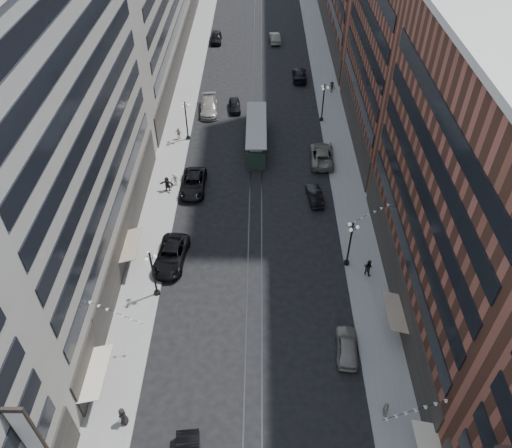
{
  "coord_description": "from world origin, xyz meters",
  "views": [
    {
      "loc": [
        0.38,
        -2.53,
        36.69
      ],
      "look_at": [
        0.12,
        32.52,
        5.0
      ],
      "focal_mm": 35.0,
      "sensor_mm": 36.0,
      "label": 1
    }
  ],
  "objects_px": {
    "pedestrian_9": "(332,87)",
    "car_10": "(315,195)",
    "pedestrian_6": "(179,133)",
    "pedestrian_extra_0": "(175,179)",
    "lamppost_sw_mid": "(186,119)",
    "car_7": "(193,184)",
    "car_2": "(171,256)",
    "car_14": "(275,38)",
    "pedestrian_extra_2": "(123,416)",
    "car_11": "(322,155)",
    "pedestrian_extra_1": "(386,409)",
    "car_8": "(209,107)",
    "pedestrian_5": "(167,184)",
    "car_4": "(347,346)",
    "car_12": "(299,75)",
    "car_13": "(235,106)",
    "lamppost_se_far": "(350,243)",
    "lamppost_sw_far": "(153,272)",
    "lamppost_se_mid": "(323,101)",
    "streetcar": "(256,136)",
    "car_9": "(216,37)",
    "pedestrian_8": "(330,147)",
    "pedestrian_7": "(368,267)",
    "pedestrian_2": "(134,244)"
  },
  "relations": [
    {
      "from": "pedestrian_9",
      "to": "car_10",
      "type": "bearing_deg",
      "value": -77.67
    },
    {
      "from": "pedestrian_6",
      "to": "pedestrian_extra_0",
      "type": "distance_m",
      "value": 10.23
    },
    {
      "from": "lamppost_sw_mid",
      "to": "car_7",
      "type": "distance_m",
      "value": 11.21
    },
    {
      "from": "car_2",
      "to": "pedestrian_6",
      "type": "height_order",
      "value": "pedestrian_6"
    },
    {
      "from": "car_14",
      "to": "pedestrian_extra_2",
      "type": "distance_m",
      "value": 73.85
    },
    {
      "from": "car_11",
      "to": "pedestrian_extra_1",
      "type": "relative_size",
      "value": 3.67
    },
    {
      "from": "car_7",
      "to": "car_14",
      "type": "height_order",
      "value": "car_7"
    },
    {
      "from": "pedestrian_extra_2",
      "to": "car_8",
      "type": "bearing_deg",
      "value": 174.02
    },
    {
      "from": "pedestrian_5",
      "to": "pedestrian_extra_0",
      "type": "distance_m",
      "value": 1.3
    },
    {
      "from": "car_4",
      "to": "car_12",
      "type": "relative_size",
      "value": 0.82
    },
    {
      "from": "car_13",
      "to": "car_8",
      "type": "bearing_deg",
      "value": -175.19
    },
    {
      "from": "pedestrian_extra_2",
      "to": "car_4",
      "type": "bearing_deg",
      "value": 107.51
    },
    {
      "from": "car_2",
      "to": "pedestrian_9",
      "type": "xyz_separation_m",
      "value": [
        19.88,
        36.12,
        0.15
      ]
    },
    {
      "from": "pedestrian_9",
      "to": "pedestrian_5",
      "type": "bearing_deg",
      "value": -109.14
    },
    {
      "from": "lamppost_se_far",
      "to": "pedestrian_9",
      "type": "xyz_separation_m",
      "value": [
        2.28,
        36.41,
        -2.09
      ]
    },
    {
      "from": "lamppost_sw_far",
      "to": "lamppost_se_mid",
      "type": "bearing_deg",
      "value": 60.1
    },
    {
      "from": "lamppost_se_mid",
      "to": "car_14",
      "type": "xyz_separation_m",
      "value": [
        -6.06,
        28.11,
        -2.28
      ]
    },
    {
      "from": "streetcar",
      "to": "car_14",
      "type": "xyz_separation_m",
      "value": [
        3.14,
        34.41,
        -0.67
      ]
    },
    {
      "from": "car_10",
      "to": "car_9",
      "type": "bearing_deg",
      "value": -78.77
    },
    {
      "from": "car_10",
      "to": "car_12",
      "type": "height_order",
      "value": "car_12"
    },
    {
      "from": "lamppost_se_mid",
      "to": "pedestrian_5",
      "type": "distance_m",
      "value": 25.5
    },
    {
      "from": "car_7",
      "to": "lamppost_se_mid",
      "type": "bearing_deg",
      "value": 43.97
    },
    {
      "from": "car_11",
      "to": "pedestrian_8",
      "type": "bearing_deg",
      "value": -122.41
    },
    {
      "from": "car_14",
      "to": "pedestrian_8",
      "type": "relative_size",
      "value": 2.95
    },
    {
      "from": "lamppost_se_far",
      "to": "pedestrian_extra_0",
      "type": "relative_size",
      "value": 3.29
    },
    {
      "from": "car_11",
      "to": "pedestrian_7",
      "type": "distance_m",
      "value": 19.69
    },
    {
      "from": "pedestrian_9",
      "to": "pedestrian_7",
      "type": "bearing_deg",
      "value": -68.21
    },
    {
      "from": "pedestrian_2",
      "to": "car_11",
      "type": "bearing_deg",
      "value": 37.06
    },
    {
      "from": "car_7",
      "to": "car_9",
      "type": "relative_size",
      "value": 1.22
    },
    {
      "from": "lamppost_se_mid",
      "to": "car_9",
      "type": "bearing_deg",
      "value": 121.0
    },
    {
      "from": "pedestrian_2",
      "to": "car_8",
      "type": "distance_m",
      "value": 29.13
    },
    {
      "from": "pedestrian_7",
      "to": "pedestrian_extra_0",
      "type": "height_order",
      "value": "pedestrian_7"
    },
    {
      "from": "lamppost_sw_mid",
      "to": "pedestrian_7",
      "type": "relative_size",
      "value": 2.96
    },
    {
      "from": "pedestrian_2",
      "to": "car_13",
      "type": "xyz_separation_m",
      "value": [
        9.12,
        29.28,
        -0.26
      ]
    },
    {
      "from": "lamppost_sw_far",
      "to": "car_2",
      "type": "distance_m",
      "value": 4.9
    },
    {
      "from": "car_9",
      "to": "car_12",
      "type": "xyz_separation_m",
      "value": [
        14.47,
        -14.95,
        -0.06
      ]
    },
    {
      "from": "car_11",
      "to": "car_12",
      "type": "bearing_deg",
      "value": -83.11
    },
    {
      "from": "pedestrian_6",
      "to": "pedestrian_8",
      "type": "bearing_deg",
      "value": -175.56
    },
    {
      "from": "lamppost_se_far",
      "to": "car_10",
      "type": "bearing_deg",
      "value": 103.19
    },
    {
      "from": "pedestrian_7",
      "to": "pedestrian_9",
      "type": "xyz_separation_m",
      "value": [
        0.45,
        37.75,
        -0.07
      ]
    },
    {
      "from": "car_13",
      "to": "pedestrian_7",
      "type": "height_order",
      "value": "pedestrian_7"
    },
    {
      "from": "car_10",
      "to": "pedestrian_extra_1",
      "type": "bearing_deg",
      "value": 90.84
    },
    {
      "from": "pedestrian_5",
      "to": "pedestrian_8",
      "type": "relative_size",
      "value": 1.1
    },
    {
      "from": "pedestrian_2",
      "to": "car_11",
      "type": "distance_m",
      "value": 26.36
    },
    {
      "from": "pedestrian_extra_1",
      "to": "pedestrian_extra_2",
      "type": "xyz_separation_m",
      "value": [
        -19.76,
        -0.73,
        0.07
      ]
    },
    {
      "from": "car_8",
      "to": "car_14",
      "type": "height_order",
      "value": "car_8"
    },
    {
      "from": "car_7",
      "to": "pedestrian_5",
      "type": "xyz_separation_m",
      "value": [
        -3.01,
        -0.38,
        0.23
      ]
    },
    {
      "from": "pedestrian_2",
      "to": "car_7",
      "type": "height_order",
      "value": "pedestrian_2"
    },
    {
      "from": "car_4",
      "to": "car_13",
      "type": "distance_m",
      "value": 42.76
    },
    {
      "from": "car_8",
      "to": "car_12",
      "type": "height_order",
      "value": "car_8"
    }
  ]
}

